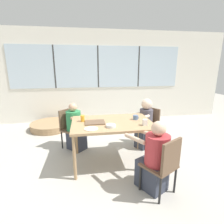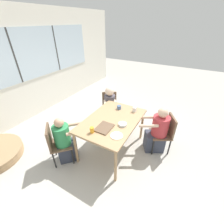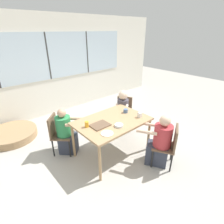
% 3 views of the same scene
% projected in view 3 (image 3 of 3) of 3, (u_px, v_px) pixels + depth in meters
% --- Properties ---
extents(ground_plane, '(16.00, 16.00, 0.00)m').
position_uv_depth(ground_plane, '(112.00, 152.00, 3.74)').
color(ground_plane, '#B2ADA3').
extents(wall_back_with_windows, '(8.40, 0.08, 2.80)m').
position_uv_depth(wall_back_with_windows, '(49.00, 67.00, 4.95)').
color(wall_back_with_windows, white).
rests_on(wall_back_with_windows, ground_plane).
extents(dining_table, '(1.40, 0.96, 0.78)m').
position_uv_depth(dining_table, '(112.00, 123.00, 3.43)').
color(dining_table, tan).
rests_on(dining_table, ground_plane).
extents(chair_for_woman_green_shirt, '(0.55, 0.55, 0.84)m').
position_uv_depth(chair_for_woman_green_shirt, '(124.00, 110.00, 4.49)').
color(chair_for_woman_green_shirt, brown).
rests_on(chair_for_woman_green_shirt, ground_plane).
extents(chair_for_man_blue_shirt, '(0.57, 0.57, 0.84)m').
position_uv_depth(chair_for_man_blue_shirt, '(58.00, 131.00, 3.57)').
color(chair_for_man_blue_shirt, brown).
rests_on(chair_for_man_blue_shirt, ground_plane).
extents(chair_for_man_teal_shirt, '(0.54, 0.54, 0.84)m').
position_uv_depth(chair_for_man_teal_shirt, '(169.00, 143.00, 3.20)').
color(chair_for_man_teal_shirt, brown).
rests_on(chair_for_man_teal_shirt, ground_plane).
extents(person_woman_green_shirt, '(0.57, 0.50, 1.07)m').
position_uv_depth(person_woman_green_shirt, '(122.00, 113.00, 4.35)').
color(person_woman_green_shirt, '#333847').
rests_on(person_woman_green_shirt, ground_plane).
extents(person_man_blue_shirt, '(0.60, 0.60, 1.00)m').
position_uv_depth(person_man_blue_shirt, '(66.00, 134.00, 3.58)').
color(person_man_blue_shirt, '#333847').
rests_on(person_man_blue_shirt, ground_plane).
extents(person_man_teal_shirt, '(0.58, 0.68, 1.04)m').
position_uv_depth(person_man_teal_shirt, '(160.00, 143.00, 3.26)').
color(person_man_teal_shirt, '#333847').
rests_on(person_man_teal_shirt, ground_plane).
extents(food_tray_dark, '(0.34, 0.27, 0.02)m').
position_uv_depth(food_tray_dark, '(100.00, 125.00, 3.21)').
color(food_tray_dark, brown).
rests_on(food_tray_dark, dining_table).
extents(coffee_mug, '(0.10, 0.09, 0.08)m').
position_uv_depth(coffee_mug, '(126.00, 111.00, 3.70)').
color(coffee_mug, slate).
rests_on(coffee_mug, dining_table).
extents(juice_glass, '(0.07, 0.07, 0.11)m').
position_uv_depth(juice_glass, '(87.00, 124.00, 3.15)').
color(juice_glass, gold).
rests_on(juice_glass, dining_table).
extents(milk_carton_small, '(0.07, 0.07, 0.10)m').
position_uv_depth(milk_carton_small, '(140.00, 115.00, 3.50)').
color(milk_carton_small, silver).
rests_on(milk_carton_small, dining_table).
extents(bowl_white_shallow, '(0.15, 0.15, 0.04)m').
position_uv_depth(bowl_white_shallow, '(119.00, 125.00, 3.18)').
color(bowl_white_shallow, silver).
rests_on(bowl_white_shallow, dining_table).
extents(plate_tortillas, '(0.22, 0.22, 0.01)m').
position_uv_depth(plate_tortillas, '(107.00, 133.00, 2.97)').
color(plate_tortillas, beige).
rests_on(plate_tortillas, dining_table).
extents(folded_table_stack, '(1.12, 1.12, 0.18)m').
position_uv_depth(folded_table_stack, '(12.00, 134.00, 4.21)').
color(folded_table_stack, tan).
rests_on(folded_table_stack, ground_plane).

